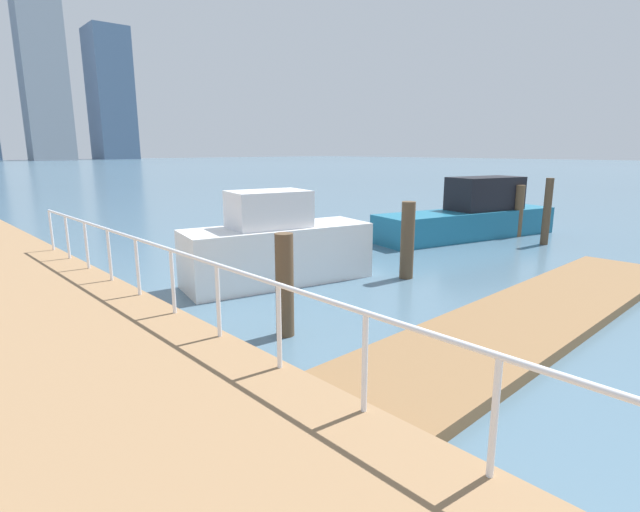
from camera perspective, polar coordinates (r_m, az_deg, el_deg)
ground_plane at (r=15.62m, az=-17.56°, el=0.82°), size 300.00×300.00×0.00m
floating_dock at (r=9.59m, az=24.10°, el=-6.33°), size 10.94×2.00×0.18m
boardwalk_railing at (r=4.44m, az=12.17°, el=-11.62°), size 0.06×23.43×1.08m
dock_piling_0 at (r=18.31m, az=22.41°, el=4.96°), size 0.33×0.33×1.80m
dock_piling_2 at (r=11.52m, az=10.30°, el=1.83°), size 0.32×0.32×1.83m
dock_piling_3 at (r=7.83m, az=-4.21°, el=-3.48°), size 0.30×0.30×1.71m
dock_piling_4 at (r=17.04m, az=25.27°, el=4.77°), size 0.24×0.24×2.13m
moored_boat_0 at (r=11.05m, az=-5.15°, el=1.07°), size 4.50×2.34×2.11m
moored_boat_2 at (r=17.63m, az=17.51°, el=4.56°), size 7.23×3.30×2.07m
skyline_tower_4 at (r=158.21m, az=-30.32°, el=21.67°), size 11.08×6.77×65.12m
skyline_tower_5 at (r=168.30m, az=-23.54°, el=17.07°), size 11.41×13.66×38.55m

